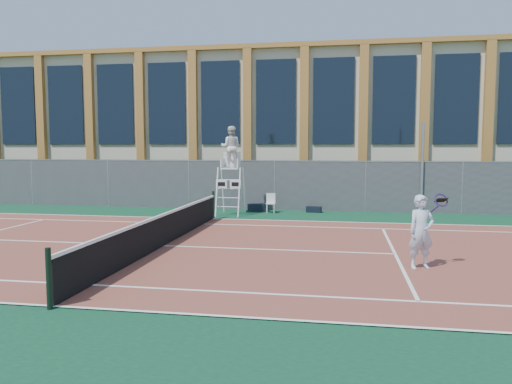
% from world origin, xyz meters
% --- Properties ---
extents(ground, '(120.00, 120.00, 0.00)m').
position_xyz_m(ground, '(0.00, 0.00, 0.00)').
color(ground, '#233814').
extents(apron, '(36.00, 20.00, 0.01)m').
position_xyz_m(apron, '(0.00, 1.00, 0.01)').
color(apron, '#0D3924').
rests_on(apron, ground).
extents(tennis_court, '(23.77, 10.97, 0.02)m').
position_xyz_m(tennis_court, '(0.00, 0.00, 0.02)').
color(tennis_court, brown).
rests_on(tennis_court, apron).
extents(tennis_net, '(0.10, 11.30, 1.10)m').
position_xyz_m(tennis_net, '(0.00, 0.00, 0.54)').
color(tennis_net, black).
rests_on(tennis_net, ground).
extents(fence, '(40.00, 0.06, 2.20)m').
position_xyz_m(fence, '(0.00, 8.80, 1.10)').
color(fence, '#595E60').
rests_on(fence, ground).
extents(hedge, '(40.00, 1.40, 2.20)m').
position_xyz_m(hedge, '(0.00, 10.00, 1.10)').
color(hedge, black).
rests_on(hedge, ground).
extents(building, '(45.00, 10.60, 8.22)m').
position_xyz_m(building, '(0.00, 17.95, 4.15)').
color(building, beige).
rests_on(building, ground).
extents(steel_pole, '(0.12, 0.12, 3.87)m').
position_xyz_m(steel_pole, '(8.34, 8.70, 1.93)').
color(steel_pole, '#9EA0A5').
rests_on(steel_pole, ground).
extents(umpire_chair, '(1.05, 1.61, 3.75)m').
position_xyz_m(umpire_chair, '(0.39, 7.05, 2.74)').
color(umpire_chair, white).
rests_on(umpire_chair, ground).
extents(plastic_chair, '(0.42, 0.42, 0.84)m').
position_xyz_m(plastic_chair, '(1.97, 7.82, 0.50)').
color(plastic_chair, silver).
rests_on(plastic_chair, apron).
extents(sports_bag_near, '(0.89, 0.61, 0.35)m').
position_xyz_m(sports_bag_near, '(1.37, 7.96, 0.19)').
color(sports_bag_near, black).
rests_on(sports_bag_near, apron).
extents(sports_bag_far, '(0.68, 0.37, 0.26)m').
position_xyz_m(sports_bag_far, '(3.80, 8.23, 0.14)').
color(sports_bag_far, black).
rests_on(sports_bag_far, apron).
extents(tennis_player, '(1.01, 0.74, 1.73)m').
position_xyz_m(tennis_player, '(6.82, -1.49, 0.89)').
color(tennis_player, silver).
rests_on(tennis_player, tennis_court).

